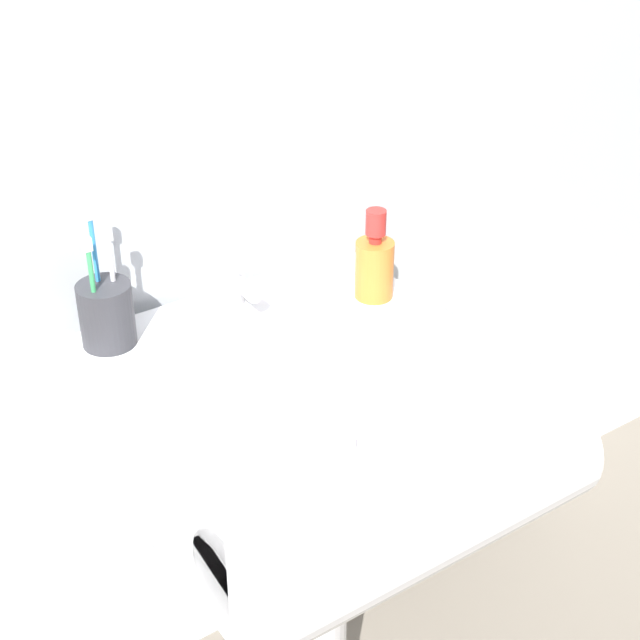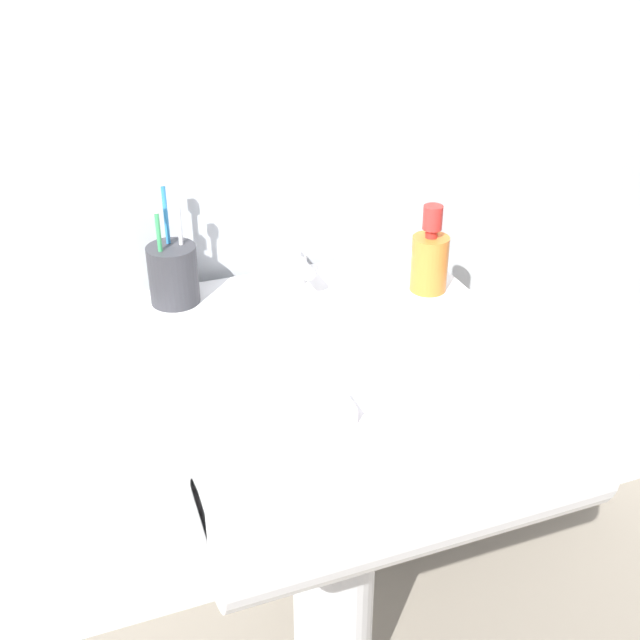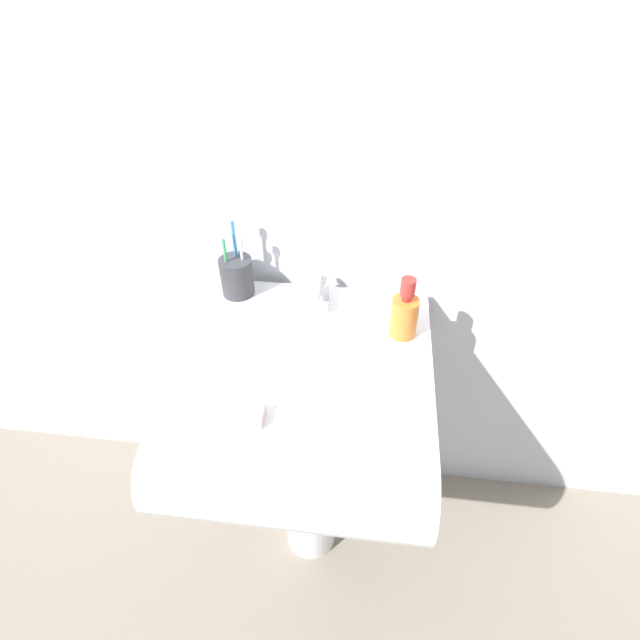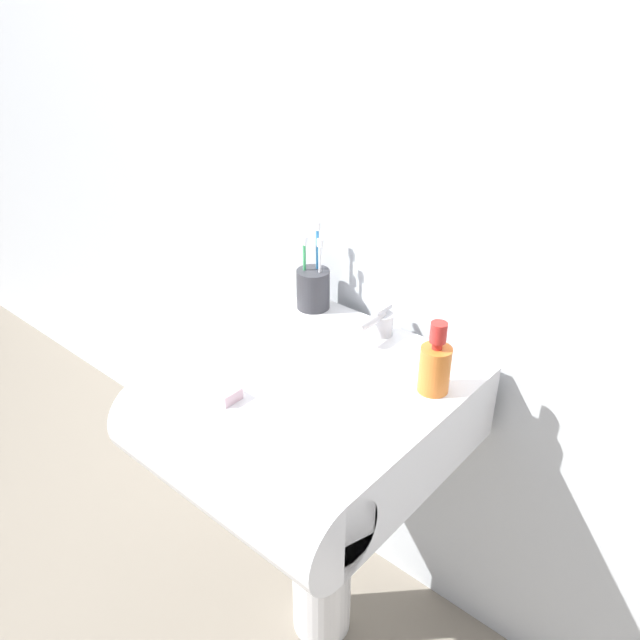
% 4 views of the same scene
% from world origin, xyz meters
% --- Properties ---
extents(wall_back, '(5.00, 0.05, 2.40)m').
position_xyz_m(wall_back, '(0.00, 0.30, 1.20)').
color(wall_back, silver).
rests_on(wall_back, ground).
extents(sink_pedestal, '(0.15, 0.15, 0.62)m').
position_xyz_m(sink_pedestal, '(0.00, 0.00, 0.31)').
color(sink_pedestal, white).
rests_on(sink_pedestal, ground).
extents(sink_basin, '(0.54, 0.60, 0.17)m').
position_xyz_m(sink_basin, '(0.00, -0.06, 0.71)').
color(sink_basin, white).
rests_on(sink_basin, sink_pedestal).
extents(faucet, '(0.05, 0.11, 0.07)m').
position_xyz_m(faucet, '(-0.00, 0.20, 0.83)').
color(faucet, silver).
rests_on(faucet, sink_basin).
extents(toothbrush_cup, '(0.08, 0.08, 0.21)m').
position_xyz_m(toothbrush_cup, '(-0.20, 0.20, 0.85)').
color(toothbrush_cup, '#38383D').
rests_on(toothbrush_cup, sink_basin).
extents(soap_bottle, '(0.06, 0.06, 0.15)m').
position_xyz_m(soap_bottle, '(0.20, 0.09, 0.85)').
color(soap_bottle, orange).
rests_on(soap_bottle, sink_basin).
extents(bar_soap, '(0.07, 0.04, 0.02)m').
position_xyz_m(bar_soap, '(-0.09, -0.19, 0.81)').
color(bar_soap, silver).
rests_on(bar_soap, sink_basin).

